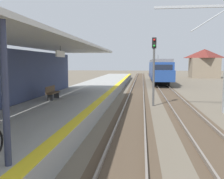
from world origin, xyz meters
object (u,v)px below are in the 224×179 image
at_px(approaching_train, 159,70).
at_px(catenary_pylon_far_side, 223,58).
at_px(platform_bench, 52,92).
at_px(distant_trackside_house, 204,63).
at_px(rail_signal_post, 154,64).

distance_m(approaching_train, catenary_pylon_far_side, 25.96).
xyz_separation_m(platform_bench, distant_trackside_house, (19.64, 42.30, 1.96)).
bearing_deg(distant_trackside_house, rail_signal_post, -108.32).
bearing_deg(rail_signal_post, catenary_pylon_far_side, -27.64).
relative_size(catenary_pylon_far_side, platform_bench, 4.69).
bearing_deg(platform_bench, catenary_pylon_far_side, 6.14).
xyz_separation_m(approaching_train, catenary_pylon_far_side, (2.36, -25.82, 1.43)).
distance_m(catenary_pylon_far_side, platform_bench, 11.40).
bearing_deg(rail_signal_post, distant_trackside_house, 71.68).
bearing_deg(platform_bench, approaching_train, 72.04).
distance_m(approaching_train, platform_bench, 28.41).
height_order(catenary_pylon_far_side, distant_trackside_house, catenary_pylon_far_side).
distance_m(platform_bench, distant_trackside_house, 46.68).
relative_size(rail_signal_post, platform_bench, 3.25).
bearing_deg(approaching_train, rail_signal_post, -94.81).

